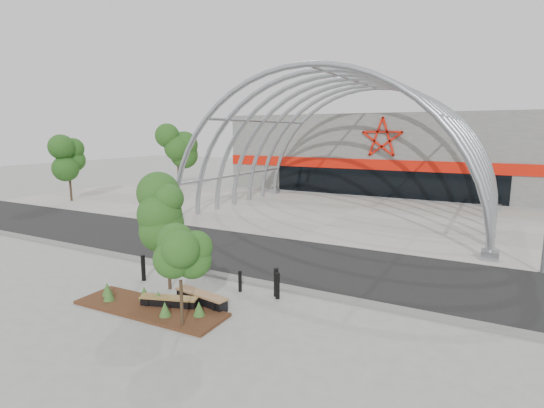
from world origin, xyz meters
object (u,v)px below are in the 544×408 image
(street_tree_1, at_px, (180,261))
(bollard_2, at_px, (240,281))
(bench_1, at_px, (201,299))
(street_tree_0, at_px, (167,214))
(bench_0, at_px, (169,303))

(street_tree_1, distance_m, bollard_2, 3.98)
(street_tree_1, bearing_deg, bollard_2, 90.97)
(bench_1, bearing_deg, street_tree_0, 161.55)
(bench_1, bearing_deg, bollard_2, 74.82)
(street_tree_1, relative_size, bench_0, 1.48)
(bench_0, distance_m, bollard_2, 2.92)
(bench_0, xyz_separation_m, bench_1, (0.86, 0.76, 0.02))
(street_tree_1, xyz_separation_m, bollard_2, (-0.06, 3.53, -1.82))
(bench_1, relative_size, bollard_2, 2.73)
(street_tree_0, relative_size, street_tree_1, 1.36)
(street_tree_0, xyz_separation_m, bench_0, (1.29, -1.48, -2.84))
(street_tree_0, relative_size, bench_1, 1.81)
(bench_0, height_order, bench_1, bench_1)
(bench_1, height_order, bollard_2, bollard_2)
(bench_0, xyz_separation_m, bollard_2, (1.35, 2.58, 0.22))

